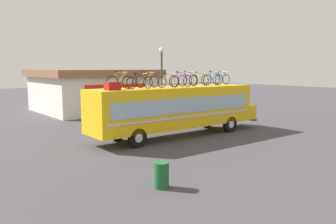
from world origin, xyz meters
The scene contains 15 objects.
ground_plane centered at (0.00, 0.00, 0.00)m, with size 120.00×120.00×0.00m, color #423F44.
bus centered at (0.18, 0.00, 1.82)m, with size 12.27×2.55×3.08m.
luggage_bag_1 centered at (-4.52, -0.36, 3.30)m, with size 0.72×0.55×0.43m, color maroon.
rooftop_bicycle_1 centered at (-3.80, 0.07, 3.49)m, with size 1.71×0.44×0.98m.
rooftop_bicycle_2 centered at (-2.78, -0.31, 3.45)m, with size 1.75×0.44×0.89m.
rooftop_bicycle_3 centered at (-1.79, 0.37, 3.48)m, with size 1.69×0.44×0.95m.
rooftop_bicycle_4 centered at (-0.71, -0.25, 3.44)m, with size 1.63×0.44×0.86m.
rooftop_bicycle_5 centered at (0.23, -0.27, 3.48)m, with size 1.81×0.44×0.95m.
rooftop_bicycle_6 centered at (1.24, 0.23, 3.48)m, with size 1.69×0.44×0.97m.
rooftop_bicycle_7 centered at (2.37, 0.40, 3.46)m, with size 1.76×0.44×0.92m.
rooftop_bicycle_8 centered at (3.36, 0.09, 3.49)m, with size 1.82×0.44×0.97m.
rooftop_bicycle_9 centered at (4.37, 0.29, 3.48)m, with size 1.71×0.44×0.96m.
roadside_building centered at (1.79, 15.16, 2.08)m, with size 10.62×10.12×4.06m.
trash_bin centered at (-6.21, -6.89, 0.46)m, with size 0.55×0.55×0.93m, color #1E592D.
street_lamp centered at (2.14, 4.23, 3.70)m, with size 0.38×0.38×5.73m.
Camera 1 is at (-13.27, -16.35, 4.25)m, focal length 36.77 mm.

